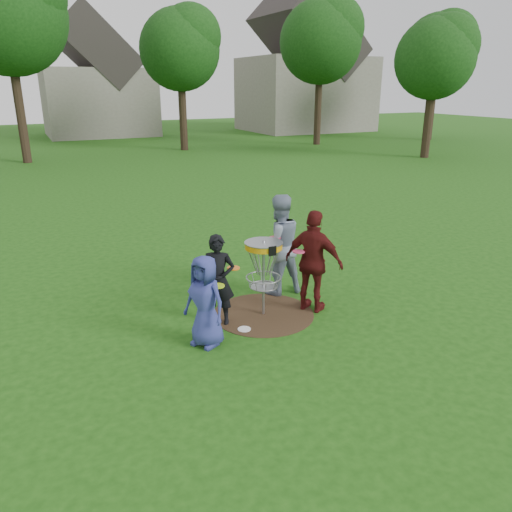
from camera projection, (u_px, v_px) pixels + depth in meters
name	position (u px, v px, depth m)	size (l,w,h in m)	color
ground	(263.00, 314.00, 8.88)	(100.00, 100.00, 0.00)	#19470F
dirt_patch	(263.00, 314.00, 8.88)	(1.80, 1.80, 0.01)	#47331E
player_blue	(205.00, 301.00, 7.62)	(0.72, 0.47, 1.46)	navy
player_black	(218.00, 280.00, 8.31)	(0.57, 0.37, 1.56)	black
player_grey	(278.00, 245.00, 9.50)	(0.95, 0.74, 1.95)	#7E8CA3
player_maroon	(314.00, 262.00, 8.75)	(1.08, 0.45, 1.85)	#501212
disc_on_grass	(244.00, 329.00, 8.30)	(0.22, 0.22, 0.02)	white
disc_golf_basket	(264.00, 260.00, 8.54)	(0.66, 0.67, 1.38)	#9EA0A5
held_discs	(258.00, 260.00, 8.48)	(1.85, 1.24, 0.32)	#B8E419
tree_row	(85.00, 34.00, 24.63)	(51.20, 17.42, 9.90)	#38281C
house_row	(125.00, 80.00, 37.64)	(44.50, 10.65, 11.62)	gray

